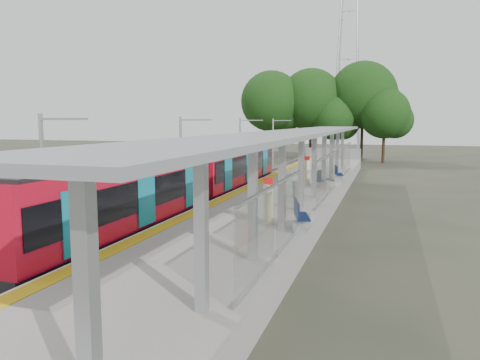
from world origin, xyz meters
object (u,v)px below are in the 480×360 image
object	(u,v)px
bench_near	(299,214)
bench_far	(338,173)
litter_bin	(297,190)
info_pillar_near	(268,203)
train	(188,178)
info_pillar_far	(307,172)
bench_mid	(321,178)

from	to	relation	value
bench_near	bench_far	distance (m)	15.36
bench_far	litter_bin	distance (m)	8.23
info_pillar_near	litter_bin	bearing A→B (deg)	101.57
train	litter_bin	size ratio (longest dim) A/B	30.82
info_pillar_far	train	bearing A→B (deg)	-126.40
bench_near	bench_mid	distance (m)	11.74
bench_far	info_pillar_near	world-z (taller)	info_pillar_near
bench_far	info_pillar_far	world-z (taller)	info_pillar_far
info_pillar_near	info_pillar_far	bearing A→B (deg)	103.30
bench_near	info_pillar_far	size ratio (longest dim) A/B	0.93
train	info_pillar_far	xyz separation A→B (m)	(5.19, 7.58, -0.26)
bench_mid	info_pillar_far	bearing A→B (deg)	142.67
info_pillar_far	bench_near	bearing A→B (deg)	-83.70
bench_mid	litter_bin	xyz separation A→B (m)	(-0.68, -4.47, -0.12)
info_pillar_near	bench_near	bearing A→B (deg)	-15.17
info_pillar_far	litter_bin	world-z (taller)	info_pillar_far
train	bench_mid	bearing A→B (deg)	44.33
info_pillar_near	litter_bin	distance (m)	6.56
info_pillar_near	litter_bin	world-z (taller)	info_pillar_near
bench_mid	bench_far	size ratio (longest dim) A/B	1.03
train	bench_near	distance (m)	9.02
bench_mid	bench_far	bearing A→B (deg)	94.05
info_pillar_near	train	bearing A→B (deg)	150.54
train	info_pillar_far	distance (m)	9.19
info_pillar_near	bench_far	bearing A→B (deg)	96.00
bench_mid	info_pillar_near	xyz separation A→B (m)	(-0.61, -11.02, 0.23)
bench_near	train	bearing A→B (deg)	125.78
bench_mid	info_pillar_far	xyz separation A→B (m)	(-1.12, 1.41, 0.22)
train	bench_near	world-z (taller)	train
bench_near	info_pillar_near	bearing A→B (deg)	137.61
info_pillar_far	info_pillar_near	bearing A→B (deg)	-89.66
bench_far	bench_mid	bearing A→B (deg)	-112.61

